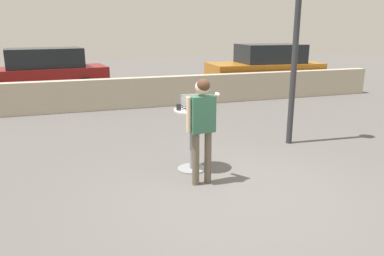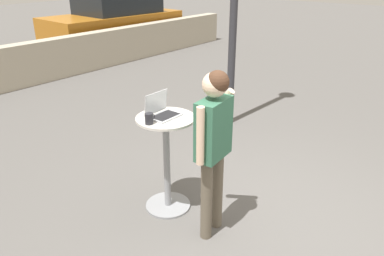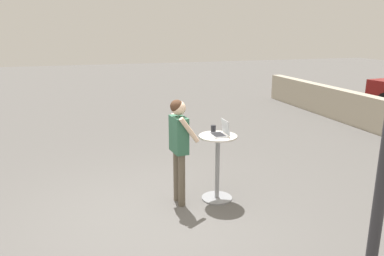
% 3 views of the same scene
% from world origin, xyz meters
% --- Properties ---
extents(ground_plane, '(50.00, 50.00, 0.00)m').
position_xyz_m(ground_plane, '(0.00, 0.00, 0.00)').
color(ground_plane, '#5B5956').
extents(pavement_kerb, '(16.43, 0.35, 0.92)m').
position_xyz_m(pavement_kerb, '(0.00, 6.58, 0.46)').
color(pavement_kerb, '#B2A893').
rests_on(pavement_kerb, ground_plane).
extents(cafe_table, '(0.60, 0.60, 1.06)m').
position_xyz_m(cafe_table, '(-0.32, 1.09, 0.61)').
color(cafe_table, gray).
rests_on(cafe_table, ground_plane).
extents(laptop, '(0.31, 0.25, 0.24)m').
position_xyz_m(laptop, '(-0.32, 1.14, 1.12)').
color(laptop, '#B7BABF').
rests_on(laptop, cafe_table).
extents(coffee_mug, '(0.12, 0.08, 0.11)m').
position_xyz_m(coffee_mug, '(-0.54, 1.09, 1.12)').
color(coffee_mug, '#232328').
rests_on(coffee_mug, cafe_table).
extents(standing_person, '(0.52, 0.39, 1.66)m').
position_xyz_m(standing_person, '(-0.36, 0.47, 1.05)').
color(standing_person, brown).
rests_on(standing_person, ground_plane).
extents(parked_car_near_street, '(4.72, 2.23, 1.70)m').
position_xyz_m(parked_car_near_street, '(-3.07, 9.41, 0.86)').
color(parked_car_near_street, maroon).
rests_on(parked_car_near_street, ground_plane).
extents(parked_car_further_down, '(4.28, 2.14, 1.79)m').
position_xyz_m(parked_car_further_down, '(4.91, 7.90, 0.90)').
color(parked_car_further_down, '#B76B19').
rests_on(parked_car_further_down, ground_plane).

